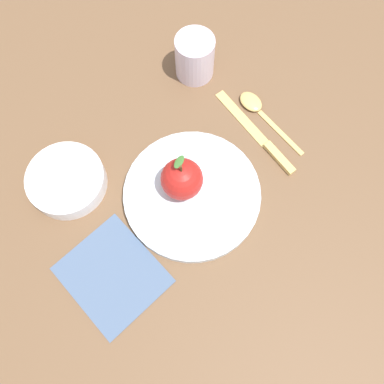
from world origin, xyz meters
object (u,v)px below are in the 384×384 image
(knife, at_px, (261,139))
(cup, at_px, (195,56))
(dinner_plate, at_px, (192,194))
(linen_napkin, at_px, (112,275))
(spoon, at_px, (257,108))
(apple, at_px, (182,179))
(side_bowl, at_px, (66,180))

(knife, bearing_deg, cup, 21.52)
(dinner_plate, height_order, linen_napkin, dinner_plate)
(dinner_plate, distance_m, spoon, 0.21)
(apple, distance_m, spoon, 0.22)
(cup, xyz_separation_m, knife, (-0.18, -0.07, -0.04))
(side_bowl, relative_size, spoon, 0.83)
(knife, distance_m, spoon, 0.06)
(cup, distance_m, knife, 0.20)
(cup, height_order, knife, cup)
(knife, height_order, spoon, spoon)
(knife, height_order, linen_napkin, knife)
(spoon, distance_m, linen_napkin, 0.40)
(cup, bearing_deg, apple, 157.41)
(apple, relative_size, cup, 1.01)
(dinner_plate, relative_size, knife, 1.15)
(knife, bearing_deg, apple, 107.07)
(side_bowl, height_order, cup, cup)
(knife, relative_size, spoon, 1.27)
(cup, bearing_deg, dinner_plate, 161.27)
(apple, height_order, knife, apple)
(linen_napkin, bearing_deg, spoon, -56.64)
(linen_napkin, bearing_deg, side_bowl, 11.07)
(cup, height_order, spoon, cup)
(apple, xyz_separation_m, linen_napkin, (-0.11, 0.15, -0.05))
(linen_napkin, bearing_deg, apple, -55.04)
(dinner_plate, xyz_separation_m, knife, (0.07, -0.15, -0.01))
(side_bowl, relative_size, knife, 0.65)
(apple, relative_size, side_bowl, 0.65)
(apple, distance_m, linen_napkin, 0.19)
(spoon, bearing_deg, apple, 121.97)
(knife, relative_size, linen_napkin, 1.32)
(apple, height_order, side_bowl, apple)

